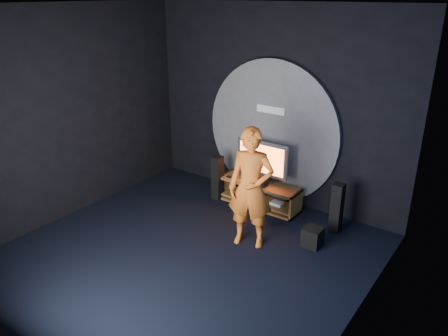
# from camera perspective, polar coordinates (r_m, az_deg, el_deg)

# --- Properties ---
(floor) EXTENTS (5.00, 5.00, 0.00)m
(floor) POSITION_cam_1_polar(r_m,az_deg,el_deg) (6.64, -5.10, -11.32)
(floor) COLOR black
(floor) RESTS_ON ground
(back_wall) EXTENTS (5.00, 0.04, 3.50)m
(back_wall) POSITION_cam_1_polar(r_m,az_deg,el_deg) (7.83, 6.55, 7.95)
(back_wall) COLOR black
(back_wall) RESTS_ON ground
(left_wall) EXTENTS (0.04, 5.00, 3.50)m
(left_wall) POSITION_cam_1_polar(r_m,az_deg,el_deg) (7.69, -19.95, 6.49)
(left_wall) COLOR black
(left_wall) RESTS_ON ground
(right_wall) EXTENTS (0.04, 5.00, 3.50)m
(right_wall) POSITION_cam_1_polar(r_m,az_deg,el_deg) (4.70, 17.95, -2.87)
(right_wall) COLOR black
(right_wall) RESTS_ON ground
(ceiling) EXTENTS (5.00, 5.00, 0.01)m
(ceiling) POSITION_cam_1_polar(r_m,az_deg,el_deg) (5.55, -6.40, 20.50)
(ceiling) COLOR black
(ceiling) RESTS_ON back_wall
(wall_disc_panel) EXTENTS (2.60, 0.11, 2.60)m
(wall_disc_panel) POSITION_cam_1_polar(r_m,az_deg,el_deg) (7.90, 6.21, 4.72)
(wall_disc_panel) COLOR #515156
(wall_disc_panel) RESTS_ON ground
(media_console) EXTENTS (1.53, 0.45, 0.45)m
(media_console) POSITION_cam_1_polar(r_m,az_deg,el_deg) (7.98, 4.62, -3.60)
(media_console) COLOR olive
(media_console) RESTS_ON ground
(tv) EXTENTS (1.00, 0.22, 0.76)m
(tv) POSITION_cam_1_polar(r_m,az_deg,el_deg) (7.77, 4.98, 1.03)
(tv) COLOR silver
(tv) RESTS_ON media_console
(center_speaker) EXTENTS (0.40, 0.15, 0.15)m
(center_speaker) POSITION_cam_1_polar(r_m,az_deg,el_deg) (7.78, 4.32, -1.62)
(center_speaker) COLOR black
(center_speaker) RESTS_ON media_console
(remote) EXTENTS (0.18, 0.05, 0.02)m
(remote) POSITION_cam_1_polar(r_m,az_deg,el_deg) (8.04, 0.93, -1.22)
(remote) COLOR black
(remote) RESTS_ON media_console
(tower_speaker_left) EXTENTS (0.17, 0.19, 0.84)m
(tower_speaker_left) POSITION_cam_1_polar(r_m,az_deg,el_deg) (8.13, -0.84, -1.29)
(tower_speaker_left) COLOR black
(tower_speaker_left) RESTS_ON ground
(tower_speaker_right) EXTENTS (0.17, 0.19, 0.84)m
(tower_speaker_right) POSITION_cam_1_polar(r_m,az_deg,el_deg) (7.25, 14.52, -5.09)
(tower_speaker_right) COLOR black
(tower_speaker_right) RESTS_ON ground
(subwoofer) EXTENTS (0.28, 0.28, 0.30)m
(subwoofer) POSITION_cam_1_polar(r_m,az_deg,el_deg) (6.90, 11.48, -8.82)
(subwoofer) COLOR black
(subwoofer) RESTS_ON ground
(player) EXTENTS (0.79, 0.65, 1.87)m
(player) POSITION_cam_1_polar(r_m,az_deg,el_deg) (6.49, 3.53, -2.67)
(player) COLOR orange
(player) RESTS_ON ground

